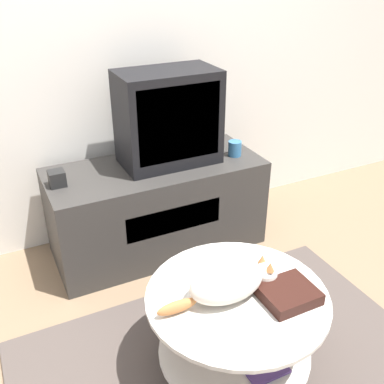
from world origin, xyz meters
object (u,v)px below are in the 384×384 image
at_px(tv, 168,118).
at_px(speaker, 57,178).
at_px(dvd_box, 288,294).
at_px(cat, 229,282).

xyz_separation_m(tv, speaker, (-0.65, -0.03, -0.23)).
bearing_deg(dvd_box, cat, 149.62).
distance_m(speaker, cat, 1.12).
relative_size(speaker, cat, 0.16).
bearing_deg(cat, tv, 79.18).
relative_size(dvd_box, cat, 0.40).
distance_m(tv, speaker, 0.69).
xyz_separation_m(speaker, dvd_box, (0.65, -1.14, -0.14)).
bearing_deg(speaker, dvd_box, -60.25).
height_order(dvd_box, cat, cat).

